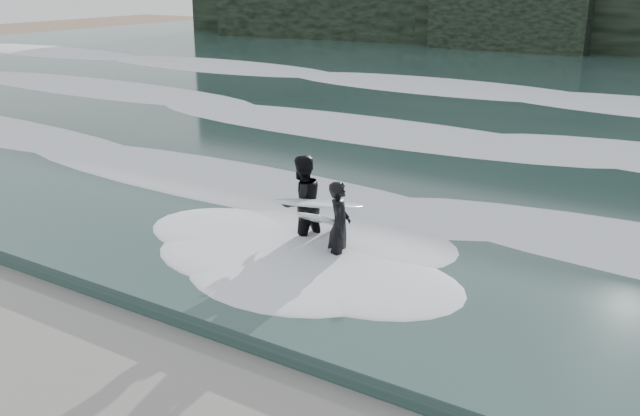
{
  "coord_description": "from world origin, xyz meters",
  "views": [
    {
      "loc": [
        7.3,
        -3.84,
        5.12
      ],
      "look_at": [
        0.56,
        6.46,
        1.0
      ],
      "focal_mm": 40.0,
      "sensor_mm": 36.0,
      "label": 1
    }
  ],
  "objects": [
    {
      "name": "surfer_left",
      "position": [
        0.99,
        6.25,
        0.83
      ],
      "size": [
        1.26,
        2.29,
        1.65
      ],
      "color": "black",
      "rests_on": "ground"
    },
    {
      "name": "foam_mid",
      "position": [
        0.0,
        16.0,
        0.42
      ],
      "size": [
        60.0,
        4.0,
        0.24
      ],
      "primitive_type": "ellipsoid",
      "color": "white",
      "rests_on": "sea"
    },
    {
      "name": "sea",
      "position": [
        0.0,
        29.0,
        0.15
      ],
      "size": [
        90.0,
        52.0,
        0.3
      ],
      "primitive_type": "cube",
      "color": "#29423D",
      "rests_on": "ground"
    },
    {
      "name": "surfer_right",
      "position": [
        0.04,
        6.68,
        0.94
      ],
      "size": [
        1.55,
        2.18,
        1.86
      ],
      "color": "black",
      "rests_on": "ground"
    },
    {
      "name": "foam_near",
      "position": [
        0.0,
        9.0,
        0.4
      ],
      "size": [
        60.0,
        3.2,
        0.2
      ],
      "primitive_type": "ellipsoid",
      "color": "white",
      "rests_on": "sea"
    },
    {
      "name": "foam_far",
      "position": [
        0.0,
        25.0,
        0.45
      ],
      "size": [
        60.0,
        4.8,
        0.3
      ],
      "primitive_type": "ellipsoid",
      "color": "white",
      "rests_on": "sea"
    }
  ]
}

